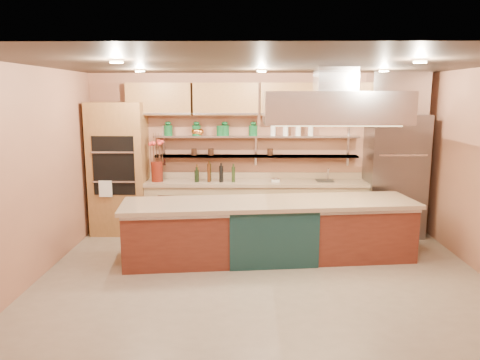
{
  "coord_description": "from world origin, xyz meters",
  "views": [
    {
      "loc": [
        -0.22,
        -5.87,
        2.44
      ],
      "look_at": [
        -0.31,
        1.0,
        1.17
      ],
      "focal_mm": 35.0,
      "sensor_mm": 36.0,
      "label": 1
    }
  ],
  "objects_px": {
    "island": "(269,230)",
    "green_canister": "(221,131)",
    "refrigerator": "(394,175)",
    "copper_kettle": "(199,132)",
    "flower_vase": "(157,171)",
    "kitchen_scale": "(275,179)"
  },
  "relations": [
    {
      "from": "copper_kettle",
      "to": "green_canister",
      "type": "height_order",
      "value": "green_canister"
    },
    {
      "from": "refrigerator",
      "to": "green_canister",
      "type": "relative_size",
      "value": 12.06
    },
    {
      "from": "island",
      "to": "copper_kettle",
      "type": "xyz_separation_m",
      "value": [
        -1.18,
        1.52,
        1.34
      ]
    },
    {
      "from": "copper_kettle",
      "to": "green_canister",
      "type": "relative_size",
      "value": 0.94
    },
    {
      "from": "flower_vase",
      "to": "green_canister",
      "type": "distance_m",
      "value": 1.32
    },
    {
      "from": "refrigerator",
      "to": "flower_vase",
      "type": "relative_size",
      "value": 5.96
    },
    {
      "from": "flower_vase",
      "to": "green_canister",
      "type": "height_order",
      "value": "green_canister"
    },
    {
      "from": "copper_kettle",
      "to": "flower_vase",
      "type": "bearing_deg",
      "value": -163.11
    },
    {
      "from": "flower_vase",
      "to": "copper_kettle",
      "type": "relative_size",
      "value": 2.15
    },
    {
      "from": "copper_kettle",
      "to": "kitchen_scale",
      "type": "bearing_deg",
      "value": -9.3
    },
    {
      "from": "flower_vase",
      "to": "kitchen_scale",
      "type": "bearing_deg",
      "value": 0.0
    },
    {
      "from": "refrigerator",
      "to": "island",
      "type": "distance_m",
      "value": 2.64
    },
    {
      "from": "island",
      "to": "kitchen_scale",
      "type": "relative_size",
      "value": 29.89
    },
    {
      "from": "flower_vase",
      "to": "green_canister",
      "type": "bearing_deg",
      "value": 11.26
    },
    {
      "from": "refrigerator",
      "to": "flower_vase",
      "type": "distance_m",
      "value": 4.13
    },
    {
      "from": "refrigerator",
      "to": "kitchen_scale",
      "type": "height_order",
      "value": "refrigerator"
    },
    {
      "from": "refrigerator",
      "to": "island",
      "type": "relative_size",
      "value": 0.5
    },
    {
      "from": "island",
      "to": "refrigerator",
      "type": "bearing_deg",
      "value": 23.5
    },
    {
      "from": "flower_vase",
      "to": "refrigerator",
      "type": "bearing_deg",
      "value": -0.14
    },
    {
      "from": "island",
      "to": "flower_vase",
      "type": "height_order",
      "value": "flower_vase"
    },
    {
      "from": "island",
      "to": "green_canister",
      "type": "xyz_separation_m",
      "value": [
        -0.8,
        1.52,
        1.36
      ]
    },
    {
      "from": "island",
      "to": "green_canister",
      "type": "height_order",
      "value": "green_canister"
    }
  ]
}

